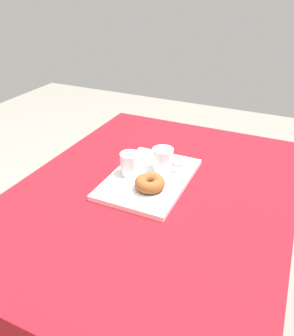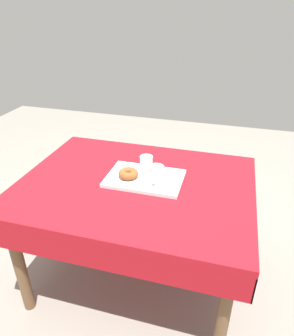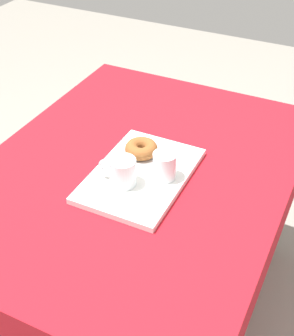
# 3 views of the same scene
# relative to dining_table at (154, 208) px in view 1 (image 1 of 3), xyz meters

# --- Properties ---
(ground_plane) EXTENTS (6.00, 6.00, 0.00)m
(ground_plane) POSITION_rel_dining_table_xyz_m (0.00, 0.00, -0.64)
(ground_plane) COLOR gray
(dining_table) EXTENTS (1.28, 0.98, 0.73)m
(dining_table) POSITION_rel_dining_table_xyz_m (0.00, 0.00, 0.00)
(dining_table) COLOR #A8141E
(dining_table) RESTS_ON ground
(serving_tray) EXTENTS (0.42, 0.29, 0.02)m
(serving_tray) POSITION_rel_dining_table_xyz_m (-0.04, -0.04, 0.10)
(serving_tray) COLOR white
(serving_tray) RESTS_ON dining_table
(tea_mug_left) EXTENTS (0.08, 0.12, 0.09)m
(tea_mug_left) POSITION_rel_dining_table_xyz_m (-0.11, -0.01, 0.15)
(tea_mug_left) COLOR white
(tea_mug_left) RESTS_ON serving_tray
(water_glass_near) EXTENTS (0.07, 0.07, 0.09)m
(water_glass_near) POSITION_rel_dining_table_xyz_m (-0.03, -0.12, 0.15)
(water_glass_near) COLOR white
(water_glass_near) RESTS_ON serving_tray
(donut_plate_left) EXTENTS (0.12, 0.12, 0.01)m
(donut_plate_left) POSITION_rel_dining_table_xyz_m (0.04, -0.00, 0.11)
(donut_plate_left) COLOR silver
(donut_plate_left) RESTS_ON serving_tray
(sugar_donut_left) EXTENTS (0.11, 0.11, 0.04)m
(sugar_donut_left) POSITION_rel_dining_table_xyz_m (0.04, -0.00, 0.14)
(sugar_donut_left) COLOR brown
(sugar_donut_left) RESTS_ON donut_plate_left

